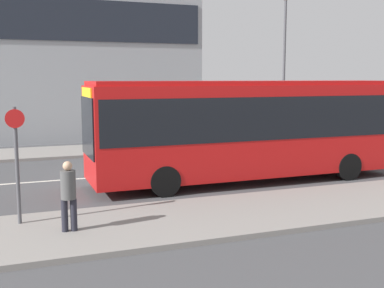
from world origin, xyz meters
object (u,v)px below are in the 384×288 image
Objects in this scene: pedestrian_near_stop at (68,192)px; street_lamp at (284,54)px; bus_stop_sign at (17,156)px; city_bus at (248,124)px; parked_car_0 at (379,132)px.

pedestrian_near_stop is 0.21× the size of street_lamp.
pedestrian_near_stop is 0.58× the size of bus_stop_sign.
bus_stop_sign is 17.63m from street_lamp.
pedestrian_near_stop is at bearing -137.43° from street_lamp.
street_lamp is at bearing 55.83° from city_bus.
street_lamp reaches higher than pedestrian_near_stop.
bus_stop_sign is (-1.05, 1.01, 0.72)m from pedestrian_near_stop.
pedestrian_near_stop is 1.62m from bus_stop_sign.
city_bus is 7.67m from pedestrian_near_stop.
bus_stop_sign is 0.36× the size of street_lamp.
street_lamp is at bearing 37.76° from bus_stop_sign.
pedestrian_near_stop is (-6.54, -3.89, -0.96)m from city_bus.
city_bus is at bearing -151.94° from parked_car_0.
city_bus reaches higher than bus_stop_sign.
street_lamp reaches higher than parked_car_0.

